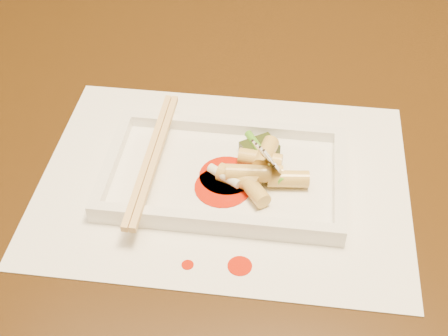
# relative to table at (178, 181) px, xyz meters

# --- Properties ---
(table) EXTENTS (1.40, 0.90, 0.75)m
(table) POSITION_rel_table_xyz_m (0.00, 0.00, 0.00)
(table) COLOR black
(table) RESTS_ON ground
(placemat) EXTENTS (0.40, 0.30, 0.00)m
(placemat) POSITION_rel_table_xyz_m (0.07, -0.09, 0.10)
(placemat) COLOR white
(placemat) RESTS_ON table
(sauce_splatter_a) EXTENTS (0.02, 0.02, 0.00)m
(sauce_splatter_a) POSITION_rel_table_xyz_m (0.10, -0.21, 0.10)
(sauce_splatter_a) COLOR red
(sauce_splatter_a) RESTS_ON placemat
(sauce_splatter_b) EXTENTS (0.01, 0.01, 0.00)m
(sauce_splatter_b) POSITION_rel_table_xyz_m (0.05, -0.21, 0.10)
(sauce_splatter_b) COLOR red
(sauce_splatter_b) RESTS_ON placemat
(plate_base) EXTENTS (0.26, 0.16, 0.01)m
(plate_base) POSITION_rel_table_xyz_m (0.07, -0.09, 0.11)
(plate_base) COLOR white
(plate_base) RESTS_ON placemat
(plate_rim_far) EXTENTS (0.26, 0.01, 0.01)m
(plate_rim_far) POSITION_rel_table_xyz_m (0.07, -0.02, 0.12)
(plate_rim_far) COLOR white
(plate_rim_far) RESTS_ON plate_base
(plate_rim_near) EXTENTS (0.26, 0.01, 0.01)m
(plate_rim_near) POSITION_rel_table_xyz_m (0.07, -0.17, 0.12)
(plate_rim_near) COLOR white
(plate_rim_near) RESTS_ON plate_base
(plate_rim_left) EXTENTS (0.01, 0.14, 0.01)m
(plate_rim_left) POSITION_rel_table_xyz_m (-0.05, -0.09, 0.12)
(plate_rim_left) COLOR white
(plate_rim_left) RESTS_ON plate_base
(plate_rim_right) EXTENTS (0.01, 0.14, 0.01)m
(plate_rim_right) POSITION_rel_table_xyz_m (0.20, -0.09, 0.12)
(plate_rim_right) COLOR white
(plate_rim_right) RESTS_ON plate_base
(veg_piece) EXTENTS (0.05, 0.04, 0.01)m
(veg_piece) POSITION_rel_table_xyz_m (0.11, -0.05, 0.12)
(veg_piece) COLOR black
(veg_piece) RESTS_ON plate_base
(scallion_white) EXTENTS (0.04, 0.03, 0.01)m
(scallion_white) POSITION_rel_table_xyz_m (0.08, -0.11, 0.12)
(scallion_white) COLOR #EAEACC
(scallion_white) RESTS_ON plate_base
(scallion_green) EXTENTS (0.05, 0.08, 0.01)m
(scallion_green) POSITION_rel_table_xyz_m (0.12, -0.07, 0.12)
(scallion_green) COLOR #3C8C16
(scallion_green) RESTS_ON plate_base
(chopstick_a) EXTENTS (0.01, 0.21, 0.01)m
(chopstick_a) POSITION_rel_table_xyz_m (-0.01, -0.09, 0.13)
(chopstick_a) COLOR #E0B370
(chopstick_a) RESTS_ON plate_rim_near
(chopstick_b) EXTENTS (0.01, 0.21, 0.01)m
(chopstick_b) POSITION_rel_table_xyz_m (-0.00, -0.09, 0.13)
(chopstick_b) COLOR #E0B370
(chopstick_b) RESTS_ON plate_rim_near
(fork) EXTENTS (0.09, 0.10, 0.14)m
(fork) POSITION_rel_table_xyz_m (0.14, -0.08, 0.18)
(fork) COLOR silver
(fork) RESTS_ON plate_base
(sauce_blob_0) EXTENTS (0.06, 0.06, 0.00)m
(sauce_blob_0) POSITION_rel_table_xyz_m (0.07, -0.11, 0.11)
(sauce_blob_0) COLOR red
(sauce_blob_0) RESTS_ON plate_base
(sauce_blob_1) EXTENTS (0.06, 0.06, 0.00)m
(sauce_blob_1) POSITION_rel_table_xyz_m (0.08, -0.10, 0.11)
(sauce_blob_1) COLOR red
(sauce_blob_1) RESTS_ON plate_base
(rice_cake_0) EXTENTS (0.05, 0.03, 0.02)m
(rice_cake_0) POSITION_rel_table_xyz_m (0.09, -0.11, 0.12)
(rice_cake_0) COLOR #DDC567
(rice_cake_0) RESTS_ON plate_base
(rice_cake_1) EXTENTS (0.04, 0.05, 0.02)m
(rice_cake_1) POSITION_rel_table_xyz_m (0.11, -0.12, 0.12)
(rice_cake_1) COLOR #DDC567
(rice_cake_1) RESTS_ON plate_base
(rice_cake_2) EXTENTS (0.05, 0.02, 0.02)m
(rice_cake_2) POSITION_rel_table_xyz_m (0.10, -0.10, 0.13)
(rice_cake_2) COLOR #DDC567
(rice_cake_2) RESTS_ON plate_base
(rice_cake_3) EXTENTS (0.05, 0.02, 0.02)m
(rice_cake_3) POSITION_rel_table_xyz_m (0.11, -0.08, 0.12)
(rice_cake_3) COLOR #DDC567
(rice_cake_3) RESTS_ON plate_base
(rice_cake_4) EXTENTS (0.05, 0.02, 0.02)m
(rice_cake_4) POSITION_rel_table_xyz_m (0.14, -0.10, 0.12)
(rice_cake_4) COLOR #DDC567
(rice_cake_4) RESTS_ON plate_base
(rice_cake_5) EXTENTS (0.03, 0.04, 0.02)m
(rice_cake_5) POSITION_rel_table_xyz_m (0.12, -0.07, 0.13)
(rice_cake_5) COLOR #DDC567
(rice_cake_5) RESTS_ON plate_base
(rice_cake_6) EXTENTS (0.05, 0.03, 0.02)m
(rice_cake_6) POSITION_rel_table_xyz_m (0.12, -0.10, 0.12)
(rice_cake_6) COLOR #DDC567
(rice_cake_6) RESTS_ON plate_base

